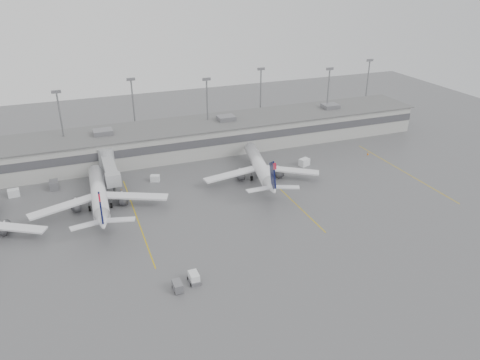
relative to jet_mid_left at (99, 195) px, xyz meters
name	(u,v)px	position (x,y,z in m)	size (l,w,h in m)	color
ground	(254,261)	(24.35, -31.27, -3.39)	(260.00, 260.00, 0.00)	#515154
terminal	(177,139)	(24.34, 26.71, 0.78)	(152.00, 17.00, 9.45)	#AEAEA9
light_masts	(170,107)	(24.35, 32.48, 8.64)	(142.40, 8.00, 20.60)	gray
jet_bridge_right	(109,166)	(3.85, 14.45, 0.48)	(4.00, 17.20, 7.00)	#9C9EA1
stand_markings	(214,204)	(24.35, -7.27, -3.38)	(105.25, 40.00, 0.01)	#C6A50B
jet_mid_left	(99,195)	(0.00, 0.00, 0.00)	(30.07, 33.73, 10.91)	white
jet_mid_right	(260,167)	(39.65, 1.76, -0.06)	(28.97, 32.78, 10.71)	white
baggage_tug	(194,279)	(12.30, -33.41, -2.68)	(1.89, 2.87, 1.83)	white
baggage_cart	(178,286)	(9.10, -34.61, -2.55)	(1.49, 2.53, 1.62)	slate
gse_uld_a	(14,193)	(-18.42, 13.26, -2.50)	(2.51, 1.67, 1.77)	white
gse_uld_b	(155,178)	(14.36, 9.75, -2.59)	(2.26, 1.51, 1.60)	white
gse_uld_c	(304,162)	(54.23, 5.37, -2.42)	(2.75, 1.83, 1.95)	white
gse_loader	(54,185)	(-9.44, 14.26, -2.39)	(1.99, 3.19, 1.99)	slate
cone_b	(121,190)	(5.54, 6.79, -3.02)	(0.46, 0.46, 0.74)	orange
cone_c	(274,170)	(44.84, 4.38, -3.00)	(0.49, 0.49, 0.77)	orange
cone_d	(368,154)	(74.98, 5.74, -2.99)	(0.50, 0.50, 0.80)	orange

